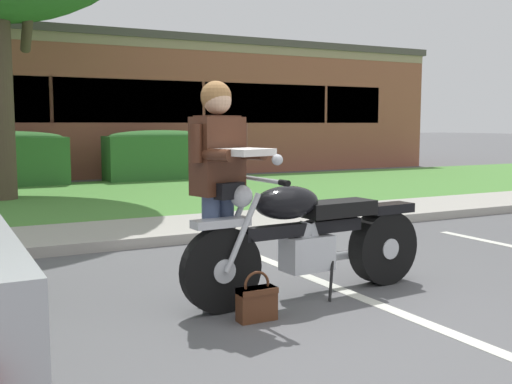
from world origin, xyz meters
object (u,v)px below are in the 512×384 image
Objects in this scene: motorcycle at (318,237)px; handbag at (257,301)px; hedge_center_right at (160,155)px; brick_building at (23,108)px; rider_person at (220,175)px.

handbag is (-0.74, -0.36, -0.34)m from motorcycle.
hedge_center_right is 7.37m from brick_building.
brick_building reaches higher than rider_person.
rider_person is at bearing -106.04° from hedge_center_right.
motorcycle is 1.32× the size of rider_person.
rider_person is 0.65× the size of hedge_center_right.
motorcycle is 0.89m from handbag.
motorcycle is 17.02m from brick_building.
handbag is 10.80m from hedge_center_right.
hedge_center_right is 0.11× the size of brick_building.
handbag is at bearing -91.63° from brick_building.
hedge_center_right reaches higher than motorcycle.
handbag is 17.41m from brick_building.
motorcycle is 0.85× the size of hedge_center_right.
motorcycle is 0.99m from rider_person.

